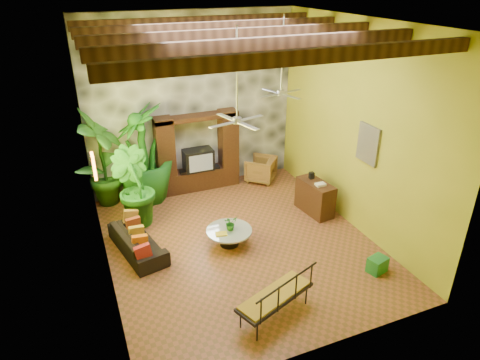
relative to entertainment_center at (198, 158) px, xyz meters
name	(u,v)px	position (x,y,z in m)	size (l,w,h in m)	color
ground	(239,242)	(0.00, -3.14, -0.97)	(7.00, 7.00, 0.00)	brown
ceiling	(239,22)	(0.00, -3.14, 4.03)	(6.00, 7.00, 0.02)	silver
back_wall	(192,103)	(0.00, 0.36, 1.53)	(6.00, 0.02, 5.00)	#A0A625
left_wall	(93,167)	(-3.00, -3.14, 1.53)	(0.02, 7.00, 5.00)	#A0A625
right_wall	(355,128)	(3.00, -3.14, 1.53)	(0.02, 7.00, 5.00)	#A0A625
stone_accent_wall	(193,104)	(0.00, 0.30, 1.53)	(5.98, 0.10, 4.98)	#303236
ceiling_beams	(239,34)	(0.00, -3.14, 3.81)	(5.95, 5.36, 0.22)	#331D10
entertainment_center	(198,158)	(0.00, 0.00, 0.00)	(2.40, 0.55, 2.30)	black
ceiling_fan_front	(237,111)	(-0.20, -3.54, 2.44)	(1.28, 1.28, 1.86)	#B1B2B6
ceiling_fan_back	(281,84)	(1.60, -1.94, 2.44)	(1.28, 1.28, 1.86)	#B1B2B6
wall_art_mask	(94,166)	(-2.96, -2.14, 1.13)	(0.06, 0.32, 0.55)	#BE8F16
wall_art_painting	(368,144)	(2.96, -3.74, 1.33)	(0.06, 0.70, 0.90)	#22537E
sofa	(137,241)	(-2.30, -2.59, -0.69)	(1.91, 0.74, 0.56)	black
wicker_armchair	(261,169)	(1.91, -0.25, -0.58)	(0.82, 0.84, 0.77)	#975E37
tall_plant_a	(102,159)	(-2.65, 0.01, 0.41)	(1.45, 0.98, 2.75)	#28651A
tall_plant_b	(133,187)	(-2.10, -1.29, 0.05)	(1.12, 0.90, 2.03)	#1B5F19
tall_plant_c	(143,153)	(-1.58, -0.08, 0.42)	(1.55, 1.55, 2.78)	#1A5D18
coffee_table	(229,235)	(-0.24, -3.12, -0.71)	(1.08, 1.08, 0.40)	black
centerpiece_plant	(230,223)	(-0.20, -3.11, -0.39)	(0.31, 0.27, 0.34)	#1D5F19
yellow_tray	(221,234)	(-0.48, -3.23, -0.55)	(0.26, 0.19, 0.03)	#FBF81B
iron_bench	(277,296)	(-0.31, -5.72, -0.43)	(1.68, 1.12, 0.57)	black
side_console	(315,197)	(2.43, -2.57, -0.52)	(0.50, 1.11, 0.89)	#3D1B13
green_bin	(377,265)	(2.34, -5.30, -0.79)	(0.40, 0.30, 0.35)	#1E7237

